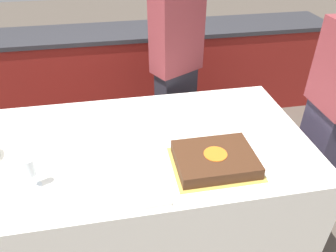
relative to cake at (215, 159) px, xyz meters
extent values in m
plane|color=brown|center=(-0.42, 0.27, -0.80)|extent=(14.00, 14.00, 0.00)
cube|color=maroon|center=(-0.42, 1.90, -0.36)|extent=(4.40, 0.55, 0.88)
cube|color=#2D2D33|center=(-0.42, 1.90, 0.10)|extent=(4.40, 0.58, 0.04)
cube|color=white|center=(-0.42, 0.27, -0.42)|extent=(2.12, 1.12, 0.76)
cube|color=gold|center=(0.00, 0.00, -0.03)|extent=(0.47, 0.37, 0.00)
cube|color=#472816|center=(0.00, 0.00, 0.00)|extent=(0.43, 0.33, 0.07)
cylinder|color=orange|center=(0.00, 0.00, 0.04)|extent=(0.13, 0.13, 0.00)
cylinder|color=white|center=(-0.95, 0.01, -0.03)|extent=(0.07, 0.07, 0.00)
cylinder|color=white|center=(-0.95, 0.01, 0.01)|extent=(0.01, 0.01, 0.08)
cylinder|color=white|center=(-0.95, 0.01, 0.09)|extent=(0.05, 0.05, 0.09)
cylinder|color=white|center=(-0.01, 0.32, -0.03)|extent=(0.21, 0.21, 0.00)
cylinder|color=white|center=(0.44, 0.36, -0.03)|extent=(0.21, 0.21, 0.00)
cube|color=white|center=(-0.35, -0.21, -0.03)|extent=(0.13, 0.08, 0.02)
cube|color=#282833|center=(0.00, 1.05, -0.37)|extent=(0.36, 0.30, 0.85)
cube|color=brown|center=(0.00, 1.05, 0.35)|extent=(0.43, 0.36, 0.59)
cube|color=#383347|center=(0.86, 0.27, -0.36)|extent=(0.16, 0.31, 0.87)
camera|label=1|loc=(-0.50, -1.30, 1.16)|focal=35.00mm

